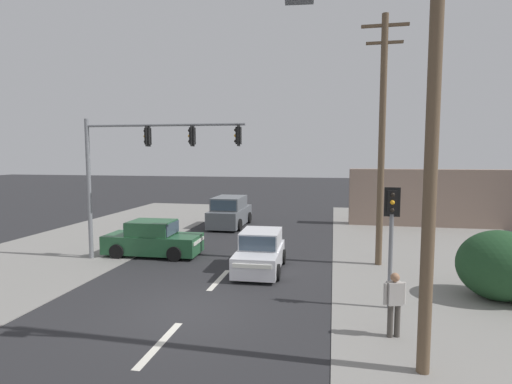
# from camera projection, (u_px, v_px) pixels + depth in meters

# --- Properties ---
(ground_plane) EXTENTS (140.00, 140.00, 0.00)m
(ground_plane) POSITION_uv_depth(u_px,v_px,m) (190.00, 312.00, 11.42)
(ground_plane) COLOR #28282B
(lane_dash_near) EXTENTS (0.20, 2.40, 0.01)m
(lane_dash_near) POSITION_uv_depth(u_px,v_px,m) (160.00, 344.00, 9.47)
(lane_dash_near) COLOR silver
(lane_dash_near) RESTS_ON ground
(lane_dash_mid) EXTENTS (0.20, 2.40, 0.01)m
(lane_dash_mid) POSITION_uv_depth(u_px,v_px,m) (219.00, 280.00, 14.35)
(lane_dash_mid) COLOR silver
(lane_dash_mid) RESTS_ON ground
(lane_dash_far) EXTENTS (0.20, 2.40, 0.01)m
(lane_dash_far) POSITION_uv_depth(u_px,v_px,m) (248.00, 248.00, 19.24)
(lane_dash_far) COLOR silver
(lane_dash_far) RESTS_ON ground
(kerb_right_verge) EXTENTS (10.00, 44.00, 0.02)m
(kerb_right_verge) POSITION_uv_depth(u_px,v_px,m) (506.00, 308.00, 11.65)
(kerb_right_verge) COLOR gray
(kerb_right_verge) RESTS_ON ground
(kerb_left_verge) EXTENTS (8.00, 40.00, 0.02)m
(kerb_left_verge) POSITION_uv_depth(u_px,v_px,m) (33.00, 260.00, 16.95)
(kerb_left_verge) COLOR gray
(kerb_left_verge) RESTS_ON ground
(utility_pole_foreground_right) EXTENTS (3.78, 0.52, 10.57)m
(utility_pole_foreground_right) POSITION_uv_depth(u_px,v_px,m) (427.00, 94.00, 7.71)
(utility_pole_foreground_right) COLOR brown
(utility_pole_foreground_right) RESTS_ON ground
(utility_pole_midground_right) EXTENTS (1.80, 0.26, 9.93)m
(utility_pole_midground_right) POSITION_uv_depth(u_px,v_px,m) (382.00, 137.00, 15.83)
(utility_pole_midground_right) COLOR brown
(utility_pole_midground_right) RESTS_ON ground
(traffic_signal_mast) EXTENTS (6.89, 0.59, 6.00)m
(traffic_signal_mast) POSITION_uv_depth(u_px,v_px,m) (141.00, 158.00, 16.55)
(traffic_signal_mast) COLOR slate
(traffic_signal_mast) RESTS_ON ground
(pedestal_signal_right_kerb) EXTENTS (0.44, 0.30, 3.56)m
(pedestal_signal_right_kerb) POSITION_uv_depth(u_px,v_px,m) (391.00, 227.00, 11.44)
(pedestal_signal_right_kerb) COLOR slate
(pedestal_signal_right_kerb) RESTS_ON ground
(roadside_bush) EXTENTS (2.66, 2.28, 2.17)m
(roadside_bush) POSITION_uv_depth(u_px,v_px,m) (505.00, 268.00, 12.24)
(roadside_bush) COLOR #1E4223
(roadside_bush) RESTS_ON ground
(shopfront_wall_far) EXTENTS (12.00, 1.00, 3.60)m
(shopfront_wall_far) POSITION_uv_depth(u_px,v_px,m) (448.00, 198.00, 24.79)
(shopfront_wall_far) COLOR gray
(shopfront_wall_far) RESTS_ON ground
(hatchback_receding_far) EXTENTS (1.87, 3.69, 1.53)m
(hatchback_receding_far) POSITION_uv_depth(u_px,v_px,m) (260.00, 252.00, 15.52)
(hatchback_receding_far) COLOR silver
(hatchback_receding_far) RESTS_ON ground
(suv_crossing_left) EXTENTS (2.07, 4.55, 1.90)m
(suv_crossing_left) POSITION_uv_depth(u_px,v_px,m) (230.00, 213.00, 25.05)
(suv_crossing_left) COLOR slate
(suv_crossing_left) RESTS_ON ground
(sedan_oncoming_near) EXTENTS (4.29, 1.99, 1.56)m
(sedan_oncoming_near) POSITION_uv_depth(u_px,v_px,m) (153.00, 240.00, 17.82)
(sedan_oncoming_near) COLOR #235633
(sedan_oncoming_near) RESTS_ON ground
(pedestrian_at_kerb) EXTENTS (0.54, 0.31, 1.63)m
(pedestrian_at_kerb) POSITION_uv_depth(u_px,v_px,m) (394.00, 301.00, 9.72)
(pedestrian_at_kerb) COLOR #47423D
(pedestrian_at_kerb) RESTS_ON ground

